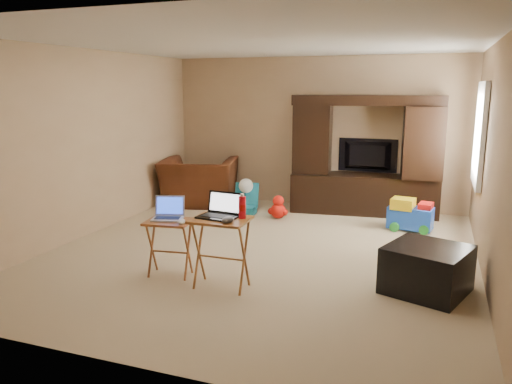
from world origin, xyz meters
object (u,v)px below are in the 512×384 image
at_px(tray_table_left, 170,248).
at_px(tray_table_right, 221,253).
at_px(push_toy, 410,214).
at_px(mouse_left, 181,221).
at_px(plush_toy, 278,207).
at_px(child_rocker, 243,199).
at_px(ottoman, 427,269).
at_px(mouse_right, 228,220).
at_px(water_bottle, 242,207).
at_px(laptop_right, 218,206).
at_px(recliner, 199,182).
at_px(laptop_left, 167,209).
at_px(television, 367,156).
at_px(entertainment_center, 365,155).

distance_m(tray_table_left, tray_table_right, 0.67).
height_order(push_toy, mouse_left, mouse_left).
bearing_deg(mouse_left, plush_toy, 86.18).
bearing_deg(plush_toy, child_rocker, 176.86).
height_order(ottoman, tray_table_left, tray_table_left).
xyz_separation_m(mouse_left, mouse_right, (0.59, -0.16, 0.11)).
bearing_deg(water_bottle, ottoman, 16.41).
bearing_deg(laptop_right, ottoman, 21.68).
bearing_deg(recliner, tray_table_right, 106.38).
bearing_deg(laptop_left, mouse_left, -41.15).
xyz_separation_m(child_rocker, mouse_left, (0.41, -2.79, 0.39)).
bearing_deg(television, mouse_left, 70.76).
height_order(television, ottoman, television).
bearing_deg(tray_table_right, recliner, 118.82).
bearing_deg(laptop_right, mouse_right, -33.93).
distance_m(entertainment_center, laptop_right, 3.71).
relative_size(television, tray_table_right, 1.32).
distance_m(push_toy, mouse_left, 3.55).
bearing_deg(child_rocker, laptop_right, -82.68).
height_order(tray_table_left, mouse_left, mouse_left).
bearing_deg(tray_table_right, mouse_right, -43.60).
distance_m(plush_toy, water_bottle, 2.84).
bearing_deg(tray_table_left, ottoman, 3.05).
xyz_separation_m(entertainment_center, tray_table_left, (-1.56, -3.50, -0.63)).
relative_size(plush_toy, push_toy, 0.59).
relative_size(laptop_left, mouse_right, 2.18).
distance_m(television, mouse_right, 4.03).
distance_m(entertainment_center, child_rocker, 2.06).
distance_m(laptop_right, mouse_left, 0.47).
height_order(television, child_rocker, television).
relative_size(laptop_right, mouse_right, 2.58).
bearing_deg(recliner, tray_table_left, 97.55).
bearing_deg(entertainment_center, tray_table_right, -110.51).
bearing_deg(plush_toy, mouse_left, -93.82).
distance_m(child_rocker, tray_table_left, 2.73).
height_order(television, water_bottle, television).
height_order(laptop_left, mouse_right, laptop_left).
distance_m(television, tray_table_right, 3.98).
height_order(television, tray_table_right, television).
xyz_separation_m(tray_table_left, laptop_left, (-0.03, 0.03, 0.43)).
height_order(recliner, child_rocker, recliner).
bearing_deg(entertainment_center, laptop_right, -111.19).
distance_m(ottoman, water_bottle, 1.93).
bearing_deg(child_rocker, laptop_left, -95.13).
relative_size(child_rocker, push_toy, 0.81).
relative_size(mouse_left, mouse_right, 0.85).
xyz_separation_m(entertainment_center, child_rocker, (-1.78, -0.77, -0.69)).
distance_m(push_toy, tray_table_right, 3.30).
distance_m(entertainment_center, mouse_right, 3.81).
height_order(laptop_right, mouse_right, laptop_right).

